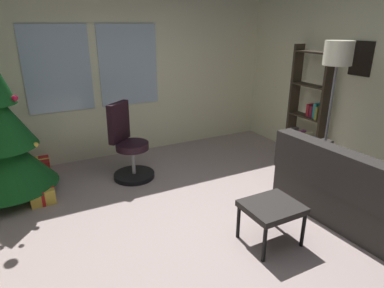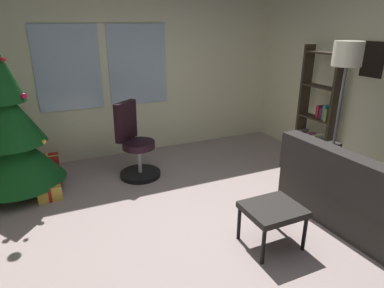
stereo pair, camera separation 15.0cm
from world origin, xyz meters
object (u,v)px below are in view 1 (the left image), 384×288
Objects in this scene: footstool at (272,209)px; office_chair at (129,149)px; holiday_tree at (1,138)px; gift_box_gold at (43,196)px; gift_box_red at (38,168)px; floor_lamp at (336,66)px; bookshelf at (308,113)px.

office_chair is at bearing 110.52° from footstool.
footstool is at bearing -43.93° from holiday_tree.
gift_box_red is at bearing 89.32° from gift_box_gold.
office_chair is 2.81m from floor_lamp.
gift_box_red is 0.18× the size of floor_lamp.
floor_lamp reaches higher than footstool.
gift_box_gold is at bearing -90.68° from gift_box_red.
gift_box_red is 0.31× the size of office_chair.
office_chair is at bearing -4.32° from holiday_tree.
gift_box_gold is 0.16× the size of bookshelf.
gift_box_red is 1.14× the size of gift_box_gold.
bookshelf is at bearing -15.23° from office_chair.
floor_lamp is at bearing -19.01° from gift_box_gold.
floor_lamp is (2.19, -1.36, 1.13)m from office_chair.
footstool reaches higher than gift_box_red.
footstool is at bearing -143.17° from bookshelf.
bookshelf is at bearing 36.83° from footstool.
gift_box_red is at bearing 159.98° from bookshelf.
floor_lamp is (3.32, -2.00, 1.42)m from gift_box_red.
holiday_tree is at bearing 135.36° from gift_box_gold.
floor_lamp is (3.66, -1.47, 0.77)m from holiday_tree.
floor_lamp is (1.43, 0.68, 1.18)m from footstool.
holiday_tree is 7.09× the size of gift_box_red.
office_chair is at bearing 10.26° from gift_box_gold.
floor_lamp is (-0.36, -0.66, 0.78)m from bookshelf.
gift_box_gold is at bearing -169.74° from office_chair.
floor_lamp reaches higher than gift_box_red.
gift_box_gold is (0.32, -0.32, -0.68)m from holiday_tree.
holiday_tree is 1.25× the size of floor_lamp.
footstool is 2.27m from bookshelf.
holiday_tree reaches higher than gift_box_gold.
office_chair is 0.57× the size of floor_lamp.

